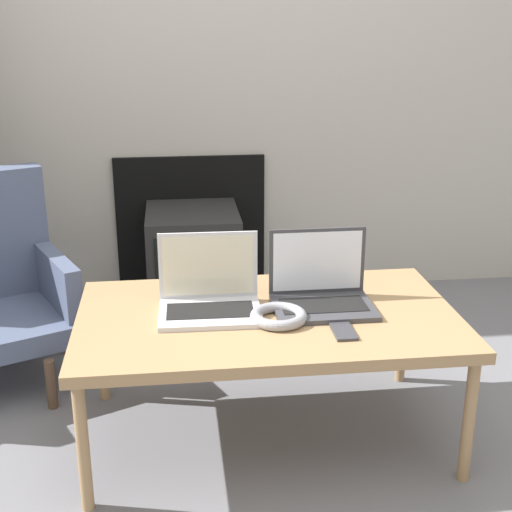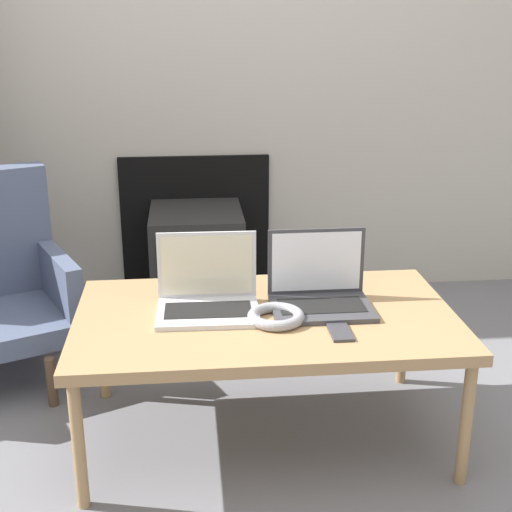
# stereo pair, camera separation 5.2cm
# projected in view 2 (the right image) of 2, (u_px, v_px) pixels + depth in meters

# --- Properties ---
(ground_plane) EXTENTS (14.00, 14.00, 0.00)m
(ground_plane) POSITION_uv_depth(u_px,v_px,m) (277.00, 495.00, 2.07)
(ground_plane) COLOR slate
(wall_back) EXTENTS (7.00, 0.08, 2.60)m
(wall_back) POSITION_uv_depth(u_px,v_px,m) (233.00, 21.00, 3.20)
(wall_back) COLOR #ADA89E
(wall_back) RESTS_ON ground_plane
(table) EXTENTS (1.18, 0.69, 0.44)m
(table) POSITION_uv_depth(u_px,v_px,m) (265.00, 323.00, 2.23)
(table) COLOR #9E7A51
(table) RESTS_ON ground_plane
(laptop_left) EXTENTS (0.32, 0.24, 0.23)m
(laptop_left) POSITION_uv_depth(u_px,v_px,m) (208.00, 294.00, 2.23)
(laptop_left) COLOR silver
(laptop_left) RESTS_ON table
(laptop_right) EXTENTS (0.32, 0.23, 0.23)m
(laptop_right) POSITION_uv_depth(u_px,v_px,m) (319.00, 290.00, 2.26)
(laptop_right) COLOR #38383D
(laptop_right) RESTS_ON table
(headphones) EXTENTS (0.17, 0.17, 0.03)m
(headphones) POSITION_uv_depth(u_px,v_px,m) (276.00, 316.00, 2.16)
(headphones) COLOR gray
(headphones) RESTS_ON table
(phone) EXTENTS (0.06, 0.14, 0.01)m
(phone) POSITION_uv_depth(u_px,v_px,m) (340.00, 331.00, 2.09)
(phone) COLOR #333338
(phone) RESTS_ON table
(tv) EXTENTS (0.41, 0.46, 0.48)m
(tv) POSITION_uv_depth(u_px,v_px,m) (197.00, 262.00, 3.26)
(tv) COLOR black
(tv) RESTS_ON ground_plane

